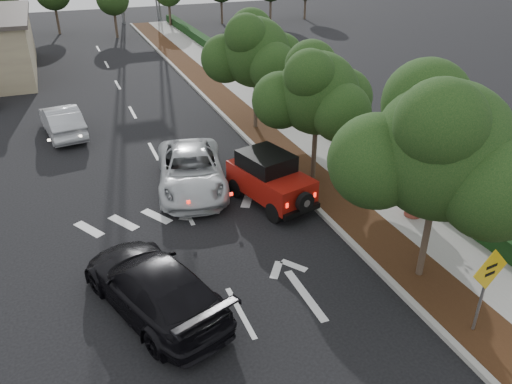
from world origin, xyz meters
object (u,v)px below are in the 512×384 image
silver_suv_ahead (191,170)px  speed_hump_sign (487,280)px  red_jeep (268,178)px  black_suv_oncoming (154,286)px

silver_suv_ahead → speed_hump_sign: (4.67, -10.72, 0.97)m
red_jeep → silver_suv_ahead: bearing=123.6°
red_jeep → silver_suv_ahead: size_ratio=0.72×
red_jeep → speed_hump_sign: speed_hump_sign is taller
silver_suv_ahead → speed_hump_sign: speed_hump_sign is taller
silver_suv_ahead → red_jeep: bearing=-29.9°
black_suv_oncoming → speed_hump_sign: (7.54, -4.05, 0.97)m
red_jeep → black_suv_oncoming: (-5.29, -4.53, -0.22)m
red_jeep → black_suv_oncoming: red_jeep is taller
silver_suv_ahead → black_suv_oncoming: 7.26m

